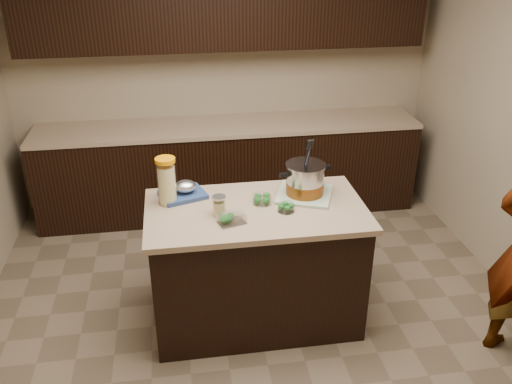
% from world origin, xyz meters
% --- Properties ---
extents(ground_plane, '(4.00, 4.00, 0.00)m').
position_xyz_m(ground_plane, '(0.00, 0.00, 0.00)').
color(ground_plane, brown).
rests_on(ground_plane, ground).
extents(room_shell, '(4.04, 4.04, 2.72)m').
position_xyz_m(room_shell, '(0.00, 0.00, 1.71)').
color(room_shell, tan).
rests_on(room_shell, ground).
extents(back_cabinets, '(3.60, 0.63, 2.33)m').
position_xyz_m(back_cabinets, '(0.00, 1.74, 0.94)').
color(back_cabinets, black).
rests_on(back_cabinets, ground).
extents(island, '(1.46, 0.81, 0.90)m').
position_xyz_m(island, '(0.00, 0.00, 0.45)').
color(island, black).
rests_on(island, ground).
extents(dish_towel, '(0.47, 0.47, 0.02)m').
position_xyz_m(dish_towel, '(0.36, 0.13, 0.91)').
color(dish_towel, '#5C7F55').
rests_on(dish_towel, island).
extents(stock_pot, '(0.38, 0.33, 0.39)m').
position_xyz_m(stock_pot, '(0.36, 0.13, 1.01)').
color(stock_pot, '#B7B7BC').
rests_on(stock_pot, dish_towel).
extents(lemonade_pitcher, '(0.17, 0.17, 0.32)m').
position_xyz_m(lemonade_pitcher, '(-0.57, 0.16, 1.05)').
color(lemonade_pitcher, '#CFBF7E').
rests_on(lemonade_pitcher, island).
extents(mason_jar, '(0.11, 0.11, 0.14)m').
position_xyz_m(mason_jar, '(-0.25, -0.06, 0.96)').
color(mason_jar, '#CFBF7E').
rests_on(mason_jar, island).
extents(broccoli_tub_left, '(0.16, 0.16, 0.06)m').
position_xyz_m(broccoli_tub_left, '(0.05, 0.07, 0.93)').
color(broccoli_tub_left, silver).
rests_on(broccoli_tub_left, island).
extents(broccoli_tub_right, '(0.14, 0.14, 0.05)m').
position_xyz_m(broccoli_tub_right, '(0.19, -0.07, 0.92)').
color(broccoli_tub_right, silver).
rests_on(broccoli_tub_right, island).
extents(broccoli_tub_rect, '(0.19, 0.16, 0.06)m').
position_xyz_m(broccoli_tub_rect, '(-0.18, -0.16, 0.93)').
color(broccoli_tub_rect, silver).
rests_on(broccoli_tub_rect, island).
extents(blue_tray, '(0.35, 0.31, 0.11)m').
position_xyz_m(blue_tray, '(-0.46, 0.25, 0.94)').
color(blue_tray, navy).
rests_on(blue_tray, island).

